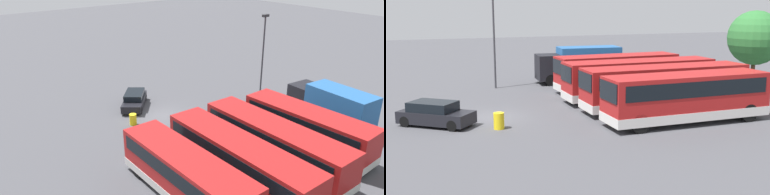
# 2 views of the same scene
# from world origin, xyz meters

# --- Properties ---
(ground_plane) EXTENTS (140.00, 140.00, 0.00)m
(ground_plane) POSITION_xyz_m (0.00, 0.00, 0.00)
(ground_plane) COLOR #47474C
(bus_single_deck_near_end) EXTENTS (2.92, 10.19, 2.95)m
(bus_single_deck_near_end) POSITION_xyz_m (-5.60, 11.29, 1.62)
(bus_single_deck_near_end) COLOR #A51919
(bus_single_deck_near_end) RESTS_ON ground
(bus_single_deck_second) EXTENTS (2.67, 11.41, 2.95)m
(bus_single_deck_second) POSITION_xyz_m (-1.84, 11.35, 1.62)
(bus_single_deck_second) COLOR #A51919
(bus_single_deck_second) RESTS_ON ground
(bus_single_deck_third) EXTENTS (2.69, 11.54, 2.95)m
(bus_single_deck_third) POSITION_xyz_m (1.69, 11.46, 1.62)
(bus_single_deck_third) COLOR #A51919
(bus_single_deck_third) RESTS_ON ground
(bus_single_deck_fourth) EXTENTS (2.70, 10.28, 2.95)m
(bus_single_deck_fourth) POSITION_xyz_m (5.31, 10.78, 1.62)
(bus_single_deck_fourth) COLOR #A51919
(bus_single_deck_fourth) RESTS_ON ground
(box_truck_blue) EXTENTS (3.09, 7.68, 3.20)m
(box_truck_blue) POSITION_xyz_m (-10.77, 10.02, 1.71)
(box_truck_blue) COLOR #235999
(box_truck_blue) RESTS_ON ground
(car_hatchback_silver) EXTENTS (4.10, 4.52, 1.43)m
(car_hatchback_silver) POSITION_xyz_m (0.82, -3.32, 0.70)
(car_hatchback_silver) COLOR black
(car_hatchback_silver) RESTS_ON ground
(lamp_post_tall) EXTENTS (0.70, 0.30, 8.31)m
(lamp_post_tall) POSITION_xyz_m (-10.44, 2.30, 4.84)
(lamp_post_tall) COLOR #38383D
(lamp_post_tall) RESTS_ON ground
(waste_bin_yellow) EXTENTS (0.60, 0.60, 0.95)m
(waste_bin_yellow) POSITION_xyz_m (2.85, 0.01, 0.47)
(waste_bin_yellow) COLOR yellow
(waste_bin_yellow) RESTS_ON ground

